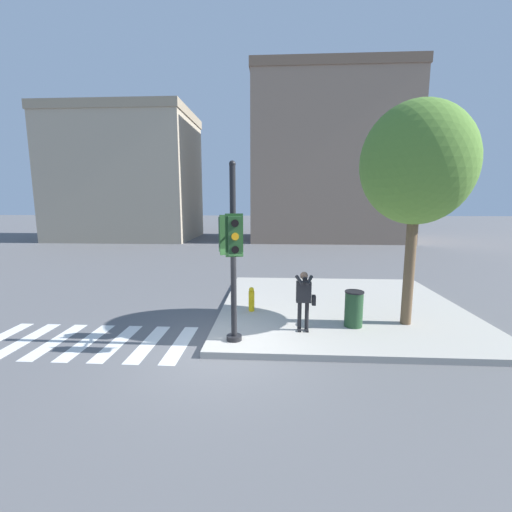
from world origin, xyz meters
name	(u,v)px	position (x,y,z in m)	size (l,w,h in m)	color
ground_plane	(224,350)	(0.00, 0.00, 0.00)	(160.00, 160.00, 0.00)	#5B5B5E
sidewalk_corner	(340,307)	(3.50, 3.50, 0.09)	(8.00, 8.00, 0.17)	#ADA89E
crosswalk_stripes	(87,342)	(-3.73, 0.31, 0.00)	(5.47, 2.40, 0.01)	silver
traffic_signal_pole	(231,248)	(0.18, 0.24, 2.56)	(0.71, 1.25, 4.47)	black
person_photographer	(304,296)	(2.05, 1.03, 1.15)	(0.58, 0.54, 1.65)	black
street_tree	(417,164)	(5.06, 1.74, 4.68)	(3.00, 3.00, 6.19)	brown
fire_hydrant	(252,299)	(0.50, 2.63, 0.56)	(0.19, 0.25, 0.79)	yellow
trash_bin	(354,309)	(3.49, 1.43, 0.68)	(0.53, 0.53, 1.02)	#234728
building_left	(127,177)	(-13.32, 25.44, 6.06)	(13.10, 9.26, 12.09)	tan
building_right	(328,159)	(6.16, 25.84, 7.60)	(14.35, 9.09, 15.17)	gray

